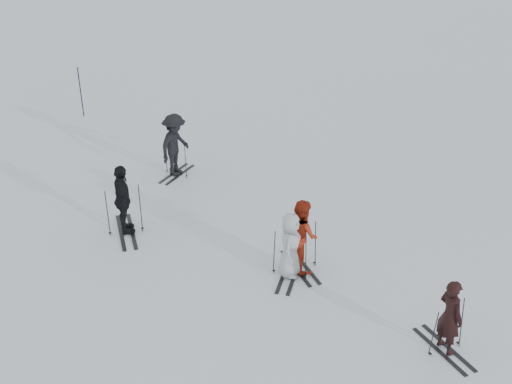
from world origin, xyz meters
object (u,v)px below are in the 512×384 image
Objects in this scene: skier_near_dark at (450,317)px; skier_red at (302,236)px; skier_grey at (290,246)px; skier_uphill_far at (175,146)px; skier_uphill_left at (123,201)px; piste_marker at (81,92)px.

skier_red is (-1.97, 3.31, 0.07)m from skier_near_dark.
skier_near_dark is 3.85m from skier_red.
skier_uphill_far is (-1.97, 5.74, 0.16)m from skier_grey.
skier_near_dark is 0.87× the size of skier_uphill_left.
skier_near_dark is at bearing -63.78° from piste_marker.
skier_uphill_far is 1.03× the size of piste_marker.
skier_red is at bearing 16.41° from skier_near_dark.
skier_uphill_left reaches higher than skier_near_dark.
piste_marker is (-7.09, 14.39, 0.11)m from skier_near_dark.
skier_near_dark is at bearing -158.31° from skier_red.
skier_grey is at bearing 22.34° from skier_near_dark.
piste_marker is (-5.12, 11.08, 0.04)m from skier_red.
skier_near_dark is 1.02× the size of skier_grey.
skier_uphill_far is at bearing 13.54° from skier_red.
skier_uphill_left is (-5.89, 5.77, 0.12)m from skier_near_dark.
skier_uphill_far reaches higher than piste_marker.
skier_uphill_left is at bearing 80.08° from skier_grey.
skier_grey is 6.07m from skier_uphill_far.
skier_uphill_left is at bearing -82.08° from piste_marker.
skier_near_dark is at bearing -138.24° from skier_uphill_left.
skier_uphill_left is at bearing 31.20° from skier_near_dark.
skier_near_dark is at bearing -116.36° from skier_grey.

